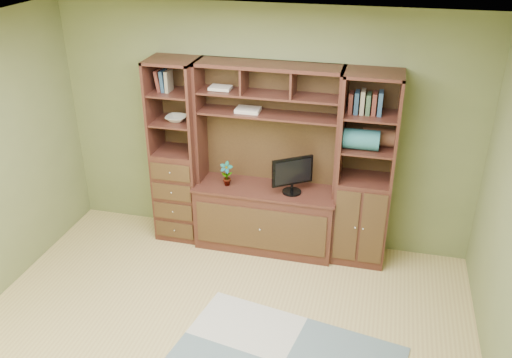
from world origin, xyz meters
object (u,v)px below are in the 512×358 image
(left_tower, at_px, (177,152))
(monitor, at_px, (293,169))
(center_hutch, at_px, (266,163))
(right_tower, at_px, (365,172))

(left_tower, bearing_deg, monitor, -3.32)
(center_hutch, bearing_deg, monitor, -6.85)
(center_hutch, height_order, right_tower, same)
(right_tower, bearing_deg, center_hutch, -177.77)
(center_hutch, distance_m, left_tower, 1.00)
(left_tower, relative_size, monitor, 3.72)
(left_tower, height_order, right_tower, same)
(left_tower, distance_m, right_tower, 2.02)
(right_tower, bearing_deg, left_tower, 180.00)
(left_tower, xyz_separation_m, monitor, (1.29, -0.07, -0.02))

